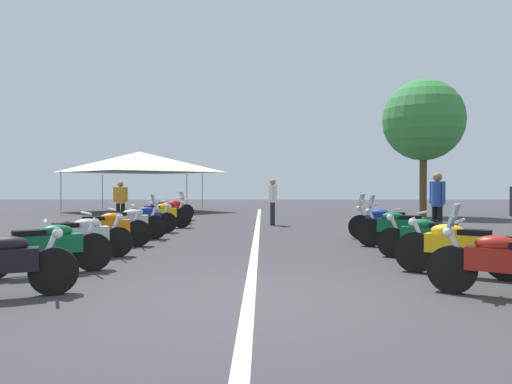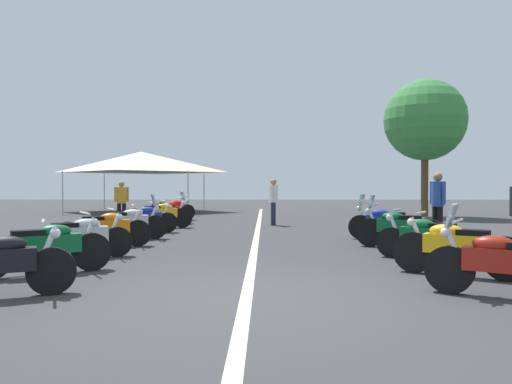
# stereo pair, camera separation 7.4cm
# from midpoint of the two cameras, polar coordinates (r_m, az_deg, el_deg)

# --- Properties ---
(ground_plane) EXTENTS (80.00, 80.00, 0.00)m
(ground_plane) POSITION_cam_midpoint_polar(r_m,az_deg,el_deg) (6.38, -1.16, -12.40)
(ground_plane) COLOR #38383A
(lane_centre_stripe) EXTENTS (29.95, 0.16, 0.01)m
(lane_centre_stripe) POSITION_cam_midpoint_polar(r_m,az_deg,el_deg) (13.67, -0.11, -5.24)
(lane_centre_stripe) COLOR beige
(lane_centre_stripe) RESTS_ON ground_plane
(motorcycle_left_row_1) EXTENTS (1.32, 1.88, 1.00)m
(motorcycle_left_row_1) POSITION_cam_midpoint_polar(r_m,az_deg,el_deg) (8.59, -23.67, -5.91)
(motorcycle_left_row_1) COLOR black
(motorcycle_left_row_1) RESTS_ON ground_plane
(motorcycle_left_row_2) EXTENTS (1.17, 1.94, 0.98)m
(motorcycle_left_row_2) POSITION_cam_midpoint_polar(r_m,az_deg,el_deg) (10.12, -20.25, -4.93)
(motorcycle_left_row_2) COLOR black
(motorcycle_left_row_2) RESTS_ON ground_plane
(motorcycle_left_row_3) EXTENTS (1.00, 2.08, 0.99)m
(motorcycle_left_row_3) POSITION_cam_midpoint_polar(r_m,az_deg,el_deg) (11.79, -17.51, -4.07)
(motorcycle_left_row_3) COLOR black
(motorcycle_left_row_3) RESTS_ON ground_plane
(motorcycle_left_row_4) EXTENTS (0.97, 2.06, 1.21)m
(motorcycle_left_row_4) POSITION_cam_midpoint_polar(r_m,az_deg,el_deg) (13.21, -15.07, -3.46)
(motorcycle_left_row_4) COLOR black
(motorcycle_left_row_4) RESTS_ON ground_plane
(motorcycle_left_row_5) EXTENTS (1.02, 2.05, 0.99)m
(motorcycle_left_row_5) POSITION_cam_midpoint_polar(r_m,az_deg,el_deg) (14.85, -13.43, -3.04)
(motorcycle_left_row_5) COLOR black
(motorcycle_left_row_5) RESTS_ON ground_plane
(motorcycle_left_row_6) EXTENTS (1.01, 2.12, 1.02)m
(motorcycle_left_row_6) POSITION_cam_midpoint_polar(r_m,az_deg,el_deg) (16.43, -11.42, -2.58)
(motorcycle_left_row_6) COLOR black
(motorcycle_left_row_6) RESTS_ON ground_plane
(motorcycle_left_row_7) EXTENTS (1.11, 1.86, 1.21)m
(motorcycle_left_row_7) POSITION_cam_midpoint_polar(r_m,az_deg,el_deg) (18.13, -10.74, -2.26)
(motorcycle_left_row_7) COLOR black
(motorcycle_left_row_7) RESTS_ON ground_plane
(motorcycle_left_row_8) EXTENTS (1.23, 1.75, 1.00)m
(motorcycle_left_row_8) POSITION_cam_midpoint_polar(r_m,az_deg,el_deg) (19.82, -10.04, -2.02)
(motorcycle_left_row_8) COLOR black
(motorcycle_left_row_8) RESTS_ON ground_plane
(motorcycle_right_row_0) EXTENTS (1.19, 1.84, 1.21)m
(motorcycle_right_row_0) POSITION_cam_midpoint_polar(r_m,az_deg,el_deg) (7.02, 27.21, -7.39)
(motorcycle_right_row_0) COLOR black
(motorcycle_right_row_0) RESTS_ON ground_plane
(motorcycle_right_row_1) EXTENTS (1.16, 1.82, 1.02)m
(motorcycle_right_row_1) POSITION_cam_midpoint_polar(r_m,az_deg,el_deg) (8.42, 22.36, -5.99)
(motorcycle_right_row_1) COLOR black
(motorcycle_right_row_1) RESTS_ON ground_plane
(motorcycle_right_row_2) EXTENTS (1.16, 1.90, 0.98)m
(motorcycle_right_row_2) POSITION_cam_midpoint_polar(r_m,az_deg,el_deg) (10.01, 19.52, -5.00)
(motorcycle_right_row_2) COLOR black
(motorcycle_right_row_2) RESTS_ON ground_plane
(motorcycle_right_row_3) EXTENTS (0.98, 1.94, 1.23)m
(motorcycle_right_row_3) POSITION_cam_midpoint_polar(r_m,az_deg,el_deg) (11.67, 16.27, -4.00)
(motorcycle_right_row_3) COLOR black
(motorcycle_right_row_3) RESTS_ON ground_plane
(motorcycle_right_row_4) EXTENTS (1.03, 1.87, 1.21)m
(motorcycle_right_row_4) POSITION_cam_midpoint_polar(r_m,az_deg,el_deg) (13.17, 14.73, -3.47)
(motorcycle_right_row_4) COLOR black
(motorcycle_right_row_4) RESTS_ON ground_plane
(bystander_0) EXTENTS (0.33, 0.46, 1.58)m
(bystander_0) POSITION_cam_midpoint_polar(r_m,az_deg,el_deg) (18.21, -15.70, -0.85)
(bystander_0) COLOR black
(bystander_0) RESTS_ON ground_plane
(bystander_2) EXTENTS (0.49, 0.32, 1.78)m
(bystander_2) POSITION_cam_midpoint_polar(r_m,az_deg,el_deg) (13.71, 20.32, -0.88)
(bystander_2) COLOR black
(bystander_2) RESTS_ON ground_plane
(bystander_3) EXTENTS (0.52, 0.32, 1.66)m
(bystander_3) POSITION_cam_midpoint_polar(r_m,az_deg,el_deg) (17.36, 1.83, -0.73)
(bystander_3) COLOR #1E2338
(bystander_3) RESTS_ON ground_plane
(roadside_tree_2) EXTENTS (3.64, 3.64, 6.18)m
(roadside_tree_2) POSITION_cam_midpoint_polar(r_m,az_deg,el_deg) (23.38, 18.94, 7.93)
(roadside_tree_2) COLOR brown
(roadside_tree_2) RESTS_ON ground_plane
(event_tent) EXTENTS (6.62, 6.62, 3.20)m
(event_tent) POSITION_cam_midpoint_polar(r_m,az_deg,el_deg) (26.66, -13.56, 3.43)
(event_tent) COLOR beige
(event_tent) RESTS_ON ground_plane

